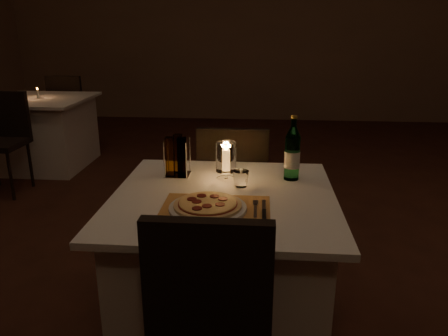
# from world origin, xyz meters

# --- Properties ---
(floor) EXTENTS (8.00, 10.00, 0.02)m
(floor) POSITION_xyz_m (0.00, 0.00, -0.01)
(floor) COLOR #442016
(floor) RESTS_ON ground
(wall_back) EXTENTS (8.00, 0.02, 3.00)m
(wall_back) POSITION_xyz_m (0.00, 5.01, 1.50)
(wall_back) COLOR #89674F
(wall_back) RESTS_ON ground
(main_table) EXTENTS (1.00, 1.00, 0.74)m
(main_table) POSITION_xyz_m (-0.23, -0.21, 0.37)
(main_table) COLOR white
(main_table) RESTS_ON ground
(chair_far) EXTENTS (0.42, 0.42, 0.90)m
(chair_far) POSITION_xyz_m (-0.23, 0.50, 0.55)
(chair_far) COLOR black
(chair_far) RESTS_ON ground
(placemat) EXTENTS (0.45, 0.34, 0.00)m
(placemat) POSITION_xyz_m (-0.25, -0.39, 0.74)
(placemat) COLOR #AB743B
(placemat) RESTS_ON main_table
(plate) EXTENTS (0.32, 0.32, 0.01)m
(plate) POSITION_xyz_m (-0.28, -0.39, 0.75)
(plate) COLOR white
(plate) RESTS_ON placemat
(pizza) EXTENTS (0.28, 0.28, 0.02)m
(pizza) POSITION_xyz_m (-0.28, -0.39, 0.77)
(pizza) COLOR #D8B77F
(pizza) RESTS_ON plate
(fork) EXTENTS (0.02, 0.18, 0.00)m
(fork) POSITION_xyz_m (-0.08, -0.36, 0.75)
(fork) COLOR silver
(fork) RESTS_ON placemat
(knife) EXTENTS (0.02, 0.22, 0.01)m
(knife) POSITION_xyz_m (-0.05, -0.42, 0.75)
(knife) COLOR black
(knife) RESTS_ON placemat
(tumbler) EXTENTS (0.08, 0.08, 0.08)m
(tumbler) POSITION_xyz_m (-0.16, -0.10, 0.78)
(tumbler) COLOR white
(tumbler) RESTS_ON main_table
(water_bottle) EXTENTS (0.08, 0.08, 0.32)m
(water_bottle) POSITION_xyz_m (0.09, 0.03, 0.87)
(water_bottle) COLOR #5CAC74
(water_bottle) RESTS_ON main_table
(hurricane_candle) EXTENTS (0.10, 0.10, 0.19)m
(hurricane_candle) POSITION_xyz_m (-0.23, -0.02, 0.85)
(hurricane_candle) COLOR white
(hurricane_candle) RESTS_ON main_table
(cruet_caddy) EXTENTS (0.12, 0.12, 0.21)m
(cruet_caddy) POSITION_xyz_m (-0.48, 0.02, 0.84)
(cruet_caddy) COLOR white
(cruet_caddy) RESTS_ON main_table
(neighbor_table_left) EXTENTS (1.00, 1.00, 0.74)m
(neighbor_table_left) POSITION_xyz_m (-2.38, 2.33, 0.37)
(neighbor_table_left) COLOR white
(neighbor_table_left) RESTS_ON ground
(neighbor_chair_la) EXTENTS (0.42, 0.42, 0.90)m
(neighbor_chair_la) POSITION_xyz_m (-2.38, 1.62, 0.55)
(neighbor_chair_la) COLOR black
(neighbor_chair_la) RESTS_ON ground
(neighbor_chair_lb) EXTENTS (0.42, 0.42, 0.90)m
(neighbor_chair_lb) POSITION_xyz_m (-2.38, 3.05, 0.55)
(neighbor_chair_lb) COLOR black
(neighbor_chair_lb) RESTS_ON ground
(neighbor_candle_left) EXTENTS (0.03, 0.03, 0.11)m
(neighbor_candle_left) POSITION_xyz_m (-2.38, 2.33, 0.79)
(neighbor_candle_left) COLOR white
(neighbor_candle_left) RESTS_ON neighbor_table_left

